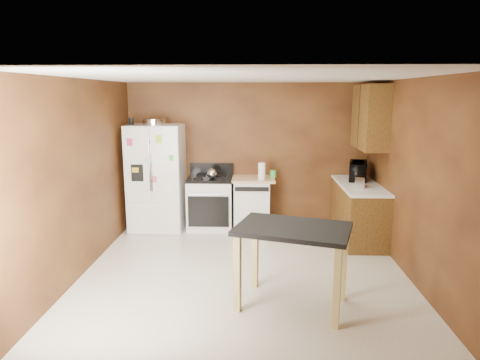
# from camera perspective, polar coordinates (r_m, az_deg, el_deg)

# --- Properties ---
(floor) EXTENTS (4.50, 4.50, 0.00)m
(floor) POSITION_cam_1_polar(r_m,az_deg,el_deg) (5.74, 0.56, -12.28)
(floor) COLOR silver
(floor) RESTS_ON ground
(ceiling) EXTENTS (4.50, 4.50, 0.00)m
(ceiling) POSITION_cam_1_polar(r_m,az_deg,el_deg) (5.26, 0.62, 13.54)
(ceiling) COLOR white
(ceiling) RESTS_ON ground
(wall_back) EXTENTS (4.20, 0.00, 4.20)m
(wall_back) POSITION_cam_1_polar(r_m,az_deg,el_deg) (7.58, 1.04, 3.41)
(wall_back) COLOR brown
(wall_back) RESTS_ON ground
(wall_front) EXTENTS (4.20, 0.00, 4.20)m
(wall_front) POSITION_cam_1_polar(r_m,az_deg,el_deg) (3.18, -0.49, -7.94)
(wall_front) COLOR brown
(wall_front) RESTS_ON ground
(wall_left) EXTENTS (0.00, 4.50, 4.50)m
(wall_left) POSITION_cam_1_polar(r_m,az_deg,el_deg) (5.80, -20.62, 0.20)
(wall_left) COLOR brown
(wall_left) RESTS_ON ground
(wall_right) EXTENTS (0.00, 4.50, 4.50)m
(wall_right) POSITION_cam_1_polar(r_m,az_deg,el_deg) (5.70, 22.19, -0.10)
(wall_right) COLOR brown
(wall_right) RESTS_ON ground
(roasting_pan) EXTENTS (0.39, 0.39, 0.10)m
(roasting_pan) POSITION_cam_1_polar(r_m,az_deg,el_deg) (7.35, -11.37, 7.64)
(roasting_pan) COLOR silver
(roasting_pan) RESTS_ON refrigerator
(pen_cup) EXTENTS (0.08, 0.08, 0.12)m
(pen_cup) POSITION_cam_1_polar(r_m,az_deg,el_deg) (7.34, -14.29, 7.58)
(pen_cup) COLOR black
(pen_cup) RESTS_ON refrigerator
(kettle) EXTENTS (0.17, 0.17, 0.17)m
(kettle) POSITION_cam_1_polar(r_m,az_deg,el_deg) (7.22, -3.76, 0.86)
(kettle) COLOR silver
(kettle) RESTS_ON gas_range
(paper_towel) EXTENTS (0.14, 0.14, 0.28)m
(paper_towel) POSITION_cam_1_polar(r_m,az_deg,el_deg) (7.18, 2.92, 1.18)
(paper_towel) COLOR white
(paper_towel) RESTS_ON dishwasher
(green_canister) EXTENTS (0.13, 0.13, 0.12)m
(green_canister) POSITION_cam_1_polar(r_m,az_deg,el_deg) (7.41, 4.41, 0.85)
(green_canister) COLOR #46B858
(green_canister) RESTS_ON dishwasher
(toaster) EXTENTS (0.19, 0.26, 0.17)m
(toaster) POSITION_cam_1_polar(r_m,az_deg,el_deg) (6.80, 15.66, -0.20)
(toaster) COLOR silver
(toaster) RESTS_ON right_cabinets
(microwave) EXTENTS (0.45, 0.58, 0.28)m
(microwave) POSITION_cam_1_polar(r_m,az_deg,el_deg) (7.33, 15.45, 1.08)
(microwave) COLOR black
(microwave) RESTS_ON right_cabinets
(refrigerator) EXTENTS (0.90, 0.80, 1.80)m
(refrigerator) POSITION_cam_1_polar(r_m,az_deg,el_deg) (7.45, -11.04, 0.33)
(refrigerator) COLOR white
(refrigerator) RESTS_ON ground
(gas_range) EXTENTS (0.76, 0.68, 1.10)m
(gas_range) POSITION_cam_1_polar(r_m,az_deg,el_deg) (7.45, -3.96, -2.94)
(gas_range) COLOR white
(gas_range) RESTS_ON ground
(dishwasher) EXTENTS (0.78, 0.63, 0.89)m
(dishwasher) POSITION_cam_1_polar(r_m,az_deg,el_deg) (7.43, 1.59, -3.02)
(dishwasher) COLOR white
(dishwasher) RESTS_ON ground
(right_cabinets) EXTENTS (0.63, 1.58, 2.45)m
(right_cabinets) POSITION_cam_1_polar(r_m,az_deg,el_deg) (7.08, 15.95, -0.41)
(right_cabinets) COLOR brown
(right_cabinets) RESTS_ON ground
(island) EXTENTS (1.37, 1.11, 0.91)m
(island) POSITION_cam_1_polar(r_m,az_deg,el_deg) (4.68, 7.04, -7.86)
(island) COLOR black
(island) RESTS_ON ground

